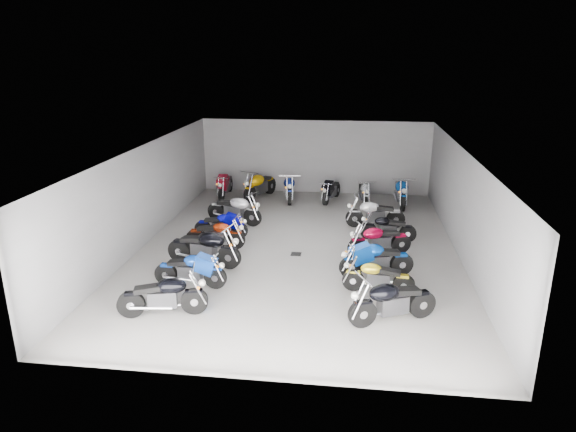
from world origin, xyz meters
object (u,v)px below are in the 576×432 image
object	(u,v)px
motorcycle_left_d	(216,234)
motorcycle_back_f	(401,192)
motorcycle_back_d	(331,190)
motorcycle_left_e	(222,225)
motorcycle_left_b	(191,270)
motorcycle_back_b	(260,185)
motorcycle_right_a	(392,301)
motorcycle_back_c	(289,188)
drain_grate	(296,254)
motorcycle_right_b	(377,277)
motorcycle_back_e	(364,192)
motorcycle_right_d	(379,240)
motorcycle_back_a	(225,185)
motorcycle_left_c	(205,248)
motorcycle_right_f	(375,214)
motorcycle_left_a	(164,296)
motorcycle_right_e	(387,228)
motorcycle_left_f	(235,209)
motorcycle_right_c	(376,260)

from	to	relation	value
motorcycle_left_d	motorcycle_back_f	bearing A→B (deg)	131.66
motorcycle_back_d	motorcycle_left_e	bearing A→B (deg)	70.87
motorcycle_left_b	motorcycle_back_b	bearing A→B (deg)	-179.13
motorcycle_left_b	motorcycle_left_d	world-z (taller)	motorcycle_left_b
motorcycle_right_a	motorcycle_back_d	size ratio (longest dim) A/B	1.05
motorcycle_back_c	drain_grate	bearing A→B (deg)	90.56
motorcycle_right_b	motorcycle_back_e	bearing A→B (deg)	7.29
drain_grate	motorcycle_left_b	xyz separation A→B (m)	(-2.53, -2.63, 0.47)
motorcycle_left_d	motorcycle_right_a	bearing A→B (deg)	51.73
motorcycle_right_d	motorcycle_back_a	distance (m)	8.76
motorcycle_back_c	motorcycle_left_e	bearing A→B (deg)	62.22
motorcycle_left_d	motorcycle_back_a	world-z (taller)	motorcycle_back_a
motorcycle_left_d	motorcycle_back_b	world-z (taller)	motorcycle_back_b
motorcycle_back_d	motorcycle_back_e	size ratio (longest dim) A/B	1.00
motorcycle_left_b	motorcycle_back_b	distance (m)	8.80
motorcycle_left_d	motorcycle_left_e	size ratio (longest dim) A/B	1.05
motorcycle_back_a	motorcycle_back_d	distance (m)	4.60
motorcycle_right_b	drain_grate	bearing A→B (deg)	50.64
motorcycle_left_c	motorcycle_right_f	world-z (taller)	motorcycle_left_c
motorcycle_back_d	motorcycle_left_a	bearing A→B (deg)	87.36
motorcycle_back_e	motorcycle_back_f	xyz separation A→B (m)	(1.49, -0.13, 0.10)
motorcycle_left_b	motorcycle_back_b	size ratio (longest dim) A/B	0.88
motorcycle_left_d	motorcycle_right_f	distance (m)	5.77
motorcycle_right_d	motorcycle_right_f	size ratio (longest dim) A/B	0.93
motorcycle_right_e	motorcycle_back_e	bearing A→B (deg)	13.93
motorcycle_left_d	motorcycle_back_c	size ratio (longest dim) A/B	0.85
motorcycle_back_e	motorcycle_left_c	bearing A→B (deg)	49.35
motorcycle_left_f	motorcycle_right_f	bearing A→B (deg)	110.75
motorcycle_back_c	motorcycle_left_a	bearing A→B (deg)	71.96
motorcycle_right_b	motorcycle_back_a	size ratio (longest dim) A/B	0.85
motorcycle_left_d	motorcycle_right_d	bearing A→B (deg)	90.04
motorcycle_left_f	motorcycle_right_f	distance (m)	5.06
motorcycle_left_c	motorcycle_right_c	xyz separation A→B (m)	(4.95, -0.18, -0.05)
motorcycle_left_c	motorcycle_back_c	size ratio (longest dim) A/B	1.01
motorcycle_right_b	motorcycle_right_f	world-z (taller)	motorcycle_right_f
drain_grate	motorcycle_left_c	xyz separation A→B (m)	(-2.57, -1.19, 0.55)
motorcycle_left_a	motorcycle_back_f	size ratio (longest dim) A/B	0.88
motorcycle_right_b	motorcycle_back_b	xyz separation A→B (m)	(-4.64, 8.57, 0.12)
motorcycle_left_f	motorcycle_right_d	bearing A→B (deg)	82.54
motorcycle_left_b	motorcycle_back_c	world-z (taller)	motorcycle_back_c
motorcycle_left_b	motorcycle_right_a	bearing A→B (deg)	78.89
motorcycle_back_c	motorcycle_right_e	bearing A→B (deg)	122.41
motorcycle_right_b	motorcycle_right_d	bearing A→B (deg)	2.57
motorcycle_right_a	motorcycle_right_c	world-z (taller)	motorcycle_right_a
motorcycle_right_b	motorcycle_back_b	bearing A→B (deg)	34.20
motorcycle_right_f	motorcycle_back_b	size ratio (longest dim) A/B	0.93
motorcycle_right_b	motorcycle_right_d	xyz separation A→B (m)	(0.15, 2.65, 0.04)
motorcycle_left_f	motorcycle_right_b	bearing A→B (deg)	62.53
motorcycle_left_b	motorcycle_right_a	world-z (taller)	motorcycle_right_a
motorcycle_right_f	motorcycle_left_a	bearing A→B (deg)	139.49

